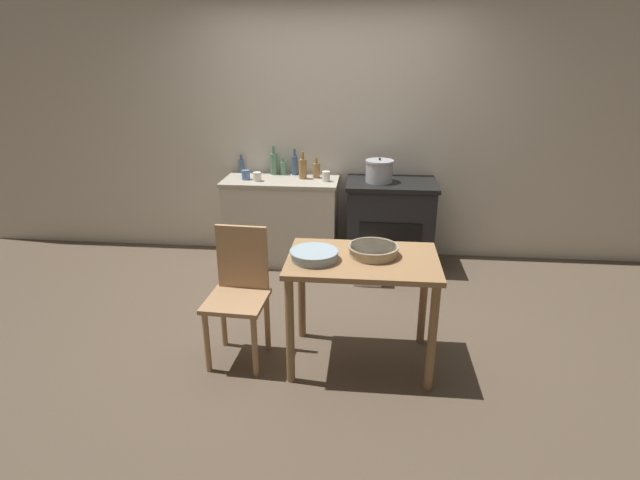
{
  "coord_description": "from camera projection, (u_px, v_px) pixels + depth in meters",
  "views": [
    {
      "loc": [
        0.39,
        -3.52,
        2.04
      ],
      "look_at": [
        0.0,
        0.38,
        0.56
      ],
      "focal_mm": 28.0,
      "sensor_mm": 36.0,
      "label": 1
    }
  ],
  "objects": [
    {
      "name": "cup_far_right",
      "position": [
        326.0,
        176.0,
        4.84
      ],
      "size": [
        0.08,
        0.08,
        0.1
      ],
      "primitive_type": "cylinder",
      "color": "silver",
      "rests_on": "counter_cabinet"
    },
    {
      "name": "bottle_center_right",
      "position": [
        283.0,
        168.0,
        5.1
      ],
      "size": [
        0.06,
        0.06,
        0.18
      ],
      "color": "#517F5B",
      "rests_on": "counter_cabinet"
    },
    {
      "name": "bottle_left",
      "position": [
        303.0,
        168.0,
        4.93
      ],
      "size": [
        0.08,
        0.08,
        0.27
      ],
      "color": "olive",
      "rests_on": "counter_cabinet"
    },
    {
      "name": "stock_pot",
      "position": [
        379.0,
        171.0,
        4.78
      ],
      "size": [
        0.27,
        0.27,
        0.24
      ],
      "color": "#A8A8AD",
      "rests_on": "stove"
    },
    {
      "name": "stove",
      "position": [
        390.0,
        223.0,
        4.99
      ],
      "size": [
        0.87,
        0.63,
        0.87
      ],
      "color": "black",
      "rests_on": "ground_plane"
    },
    {
      "name": "wall_back",
      "position": [
        332.0,
        133.0,
        5.06
      ],
      "size": [
        8.0,
        0.07,
        2.55
      ],
      "color": "beige",
      "rests_on": "ground_plane"
    },
    {
      "name": "ground_plane",
      "position": [
        315.0,
        321.0,
        4.03
      ],
      "size": [
        14.0,
        14.0,
        0.0
      ],
      "primitive_type": "plane",
      "color": "brown"
    },
    {
      "name": "counter_cabinet",
      "position": [
        282.0,
        220.0,
        5.11
      ],
      "size": [
        1.14,
        0.59,
        0.86
      ],
      "color": "beige",
      "rests_on": "ground_plane"
    },
    {
      "name": "cup_mid_right",
      "position": [
        246.0,
        175.0,
        4.91
      ],
      "size": [
        0.08,
        0.08,
        0.09
      ],
      "primitive_type": "cylinder",
      "color": "#4C6B99",
      "rests_on": "counter_cabinet"
    },
    {
      "name": "chair",
      "position": [
        239.0,
        291.0,
        3.43
      ],
      "size": [
        0.42,
        0.42,
        0.94
      ],
      "rotation": [
        0.0,
        0.0,
        -0.06
      ],
      "color": "#A87F56",
      "rests_on": "ground_plane"
    },
    {
      "name": "bottle_center",
      "position": [
        316.0,
        170.0,
        4.97
      ],
      "size": [
        0.07,
        0.07,
        0.2
      ],
      "color": "olive",
      "rests_on": "counter_cabinet"
    },
    {
      "name": "flour_sack",
      "position": [
        368.0,
        267.0,
        4.65
      ],
      "size": [
        0.26,
        0.18,
        0.32
      ],
      "primitive_type": "cube",
      "color": "beige",
      "rests_on": "ground_plane"
    },
    {
      "name": "work_table",
      "position": [
        362.0,
        276.0,
        3.3
      ],
      "size": [
        0.99,
        0.66,
        0.78
      ],
      "color": "#997047",
      "rests_on": "ground_plane"
    },
    {
      "name": "bottle_far_left",
      "position": [
        295.0,
        165.0,
        5.09
      ],
      "size": [
        0.06,
        0.06,
        0.27
      ],
      "color": "#3D5675",
      "rests_on": "counter_cabinet"
    },
    {
      "name": "mixing_bowl_small",
      "position": [
        314.0,
        255.0,
        3.22
      ],
      "size": [
        0.32,
        0.32,
        0.06
      ],
      "color": "#93A8B2",
      "rests_on": "work_table"
    },
    {
      "name": "cup_right",
      "position": [
        257.0,
        177.0,
        4.85
      ],
      "size": [
        0.08,
        0.08,
        0.09
      ],
      "primitive_type": "cylinder",
      "color": "silver",
      "rests_on": "counter_cabinet"
    },
    {
      "name": "bottle_mid_left",
      "position": [
        241.0,
        166.0,
        5.18
      ],
      "size": [
        0.06,
        0.06,
        0.19
      ],
      "color": "#3D5675",
      "rests_on": "counter_cabinet"
    },
    {
      "name": "bottle_center_left",
      "position": [
        274.0,
        163.0,
        5.1
      ],
      "size": [
        0.07,
        0.07,
        0.29
      ],
      "color": "#517F5B",
      "rests_on": "counter_cabinet"
    },
    {
      "name": "mixing_bowl_large",
      "position": [
        373.0,
        250.0,
        3.29
      ],
      "size": [
        0.34,
        0.34,
        0.07
      ],
      "color": "tan",
      "rests_on": "work_table"
    }
  ]
}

